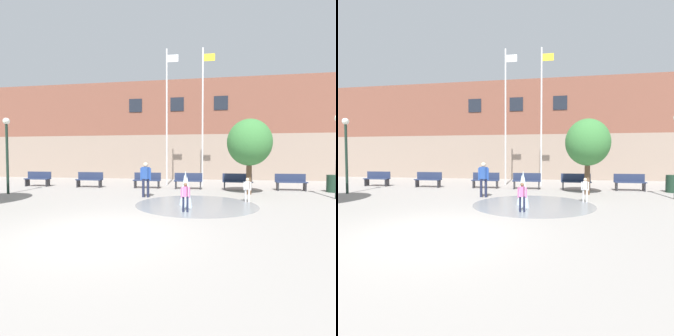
% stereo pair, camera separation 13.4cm
% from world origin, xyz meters
% --- Properties ---
extents(ground_plane, '(100.00, 100.00, 0.00)m').
position_xyz_m(ground_plane, '(0.00, 0.00, 0.00)').
color(ground_plane, gray).
extents(library_building, '(36.00, 6.05, 8.14)m').
position_xyz_m(library_building, '(0.00, 18.56, 4.07)').
color(library_building, gray).
rests_on(library_building, ground).
extents(splash_fountain, '(4.66, 4.66, 1.25)m').
position_xyz_m(splash_fountain, '(1.77, 4.37, 0.45)').
color(splash_fountain, gray).
rests_on(splash_fountain, ground).
extents(park_bench_left_of_flagpoles, '(1.60, 0.44, 0.91)m').
position_xyz_m(park_bench_left_of_flagpoles, '(-8.01, 9.08, 0.48)').
color(park_bench_left_of_flagpoles, '#28282D').
rests_on(park_bench_left_of_flagpoles, ground).
extents(park_bench_under_left_flagpole, '(1.60, 0.44, 0.91)m').
position_xyz_m(park_bench_under_left_flagpole, '(-4.54, 9.00, 0.48)').
color(park_bench_under_left_flagpole, '#28282D').
rests_on(park_bench_under_left_flagpole, ground).
extents(park_bench_center, '(1.60, 0.44, 0.91)m').
position_xyz_m(park_bench_center, '(-1.01, 9.13, 0.48)').
color(park_bench_center, '#28282D').
rests_on(park_bench_center, ground).
extents(park_bench_under_right_flagpole, '(1.60, 0.44, 0.91)m').
position_xyz_m(park_bench_under_right_flagpole, '(1.41, 9.07, 0.48)').
color(park_bench_under_right_flagpole, '#28282D').
rests_on(park_bench_under_right_flagpole, ground).
extents(park_bench_near_trashcan, '(1.60, 0.44, 0.91)m').
position_xyz_m(park_bench_near_trashcan, '(4.14, 8.99, 0.48)').
color(park_bench_near_trashcan, '#28282D').
rests_on(park_bench_near_trashcan, ground).
extents(park_bench_far_right, '(1.60, 0.44, 0.91)m').
position_xyz_m(park_bench_far_right, '(6.99, 9.20, 0.48)').
color(park_bench_far_right, '#28282D').
rests_on(park_bench_far_right, ground).
extents(child_with_pink_shirt, '(0.31, 0.24, 0.99)m').
position_xyz_m(child_with_pink_shirt, '(4.13, 5.13, 0.58)').
color(child_with_pink_shirt, silver).
rests_on(child_with_pink_shirt, ground).
extents(child_in_fountain, '(0.31, 0.23, 0.99)m').
position_xyz_m(child_in_fountain, '(1.81, 2.77, 0.58)').
color(child_in_fountain, '#1E233D').
rests_on(child_in_fountain, ground).
extents(adult_watching, '(0.50, 0.34, 1.59)m').
position_xyz_m(adult_watching, '(-0.26, 5.70, 0.93)').
color(adult_watching, '#1E233D').
rests_on(adult_watching, ground).
extents(flagpole_left, '(0.80, 0.10, 8.78)m').
position_xyz_m(flagpole_left, '(-0.11, 11.05, 4.64)').
color(flagpole_left, silver).
rests_on(flagpole_left, ground).
extents(flagpole_right, '(0.80, 0.10, 8.71)m').
position_xyz_m(flagpole_right, '(2.20, 11.05, 4.61)').
color(flagpole_right, silver).
rests_on(flagpole_right, ground).
extents(lamp_post_left_lane, '(0.32, 0.32, 3.76)m').
position_xyz_m(lamp_post_left_lane, '(-7.31, 5.76, 2.47)').
color(lamp_post_left_lane, '#192D23').
rests_on(lamp_post_left_lane, ground).
extents(trash_can, '(0.56, 0.56, 0.90)m').
position_xyz_m(trash_can, '(8.92, 8.83, 0.45)').
color(trash_can, '#193323').
rests_on(trash_can, ground).
extents(street_tree_near_building, '(2.14, 2.14, 3.69)m').
position_xyz_m(street_tree_near_building, '(4.52, 7.39, 2.53)').
color(street_tree_near_building, brown).
rests_on(street_tree_near_building, ground).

